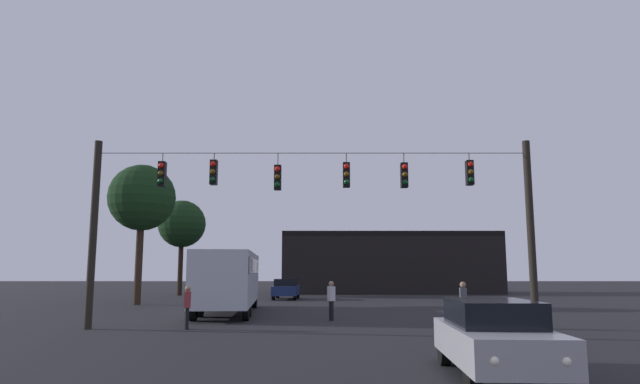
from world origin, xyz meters
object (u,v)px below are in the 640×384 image
car_near_right (494,337)px  pedestrian_crossing_right (331,298)px  pedestrian_crossing_left (187,305)px  car_far_left (286,289)px  pedestrian_crossing_center (463,301)px  city_bus (229,276)px  tree_left_silhouette (181,224)px  tree_behind_building (141,198)px

car_near_right → pedestrian_crossing_right: 12.89m
pedestrian_crossing_left → pedestrian_crossing_right: size_ratio=0.94×
car_far_left → pedestrian_crossing_center: size_ratio=2.57×
city_bus → car_far_left: bearing=81.4°
car_near_right → tree_left_silhouette: tree_left_silhouette is taller
tree_left_silhouette → city_bus: bearing=-69.1°
city_bus → pedestrian_crossing_right: 6.56m
car_near_right → pedestrian_crossing_center: (1.90, 9.64, 0.17)m
tree_behind_building → pedestrian_crossing_left: bearing=-65.2°
tree_behind_building → tree_left_silhouette: bearing=93.1°
city_bus → pedestrian_crossing_left: (-0.27, -7.54, -0.98)m
city_bus → pedestrian_crossing_left: 7.61m
city_bus → pedestrian_crossing_right: city_bus is taller
city_bus → tree_left_silhouette: 21.86m
tree_left_silhouette → pedestrian_crossing_left: bearing=-75.0°
city_bus → car_far_left: city_bus is taller
tree_left_silhouette → pedestrian_crossing_center: bearing=-56.7°
car_far_left → pedestrian_crossing_center: bearing=-68.7°
pedestrian_crossing_center → city_bus: bearing=145.5°
car_near_right → tree_behind_building: (-15.09, 23.45, 5.96)m
pedestrian_crossing_left → pedestrian_crossing_right: pedestrian_crossing_right is taller
pedestrian_crossing_center → tree_behind_building: bearing=140.9°
city_bus → pedestrian_crossing_center: 12.23m
pedestrian_crossing_left → pedestrian_crossing_right: 6.42m
car_far_left → pedestrian_crossing_center: 21.97m
car_far_left → tree_behind_building: size_ratio=0.49×
pedestrian_crossing_center → pedestrian_crossing_right: pedestrian_crossing_center is taller
car_near_right → tree_left_silhouette: size_ratio=0.53×
pedestrian_crossing_right → tree_behind_building: 17.26m
city_bus → tree_left_silhouette: size_ratio=1.34×
car_far_left → tree_behind_building: (-8.99, -6.65, 5.96)m
car_near_right → car_far_left: 30.71m
pedestrian_crossing_left → tree_behind_building: 16.96m
tree_behind_building → car_far_left: bearing=36.5°
car_near_right → pedestrian_crossing_left: pedestrian_crossing_left is taller
tree_left_silhouette → car_far_left: bearing=-33.7°
tree_left_silhouette → car_near_right: bearing=-66.6°
car_near_right → city_bus: bearing=116.2°
pedestrian_crossing_right → tree_behind_building: (-12.03, 10.93, 5.81)m
city_bus → pedestrian_crossing_right: (5.09, -4.03, -0.92)m
pedestrian_crossing_left → tree_behind_building: bearing=114.8°
car_near_right → tree_behind_building: size_ratio=0.49×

